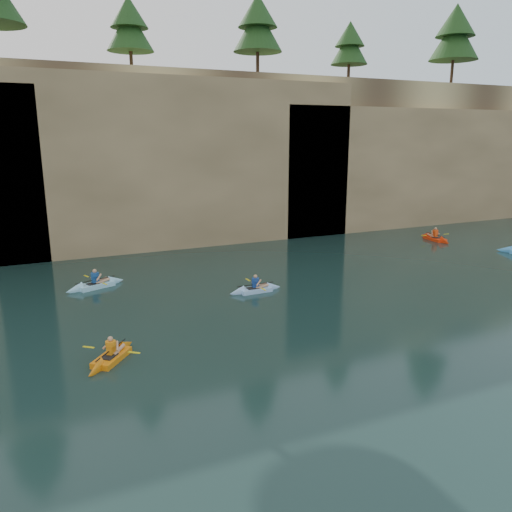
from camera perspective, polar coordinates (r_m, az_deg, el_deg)
name	(u,v)px	position (r m, az deg, el deg)	size (l,w,h in m)	color
ground	(362,410)	(14.72, 12.04, -16.83)	(160.00, 160.00, 0.00)	black
cliff	(135,153)	(40.84, -13.64, 11.34)	(70.00, 16.00, 12.00)	tan
cliff_slab_center	(188,161)	(34.14, -7.82, 10.70)	(24.00, 2.40, 11.40)	#A08861
cliff_slab_east	(420,166)	(44.28, 18.23, 9.79)	(26.00, 2.40, 9.84)	#A08861
sea_cave_center	(100,230)	(32.76, -17.36, 2.85)	(3.50, 1.00, 3.20)	black
sea_cave_east	(297,207)	(36.99, 4.66, 5.63)	(5.00, 1.00, 4.50)	black
kayaker_orange	(112,357)	(17.82, -16.18, -10.97)	(2.27, 2.58, 1.06)	orange
kayaker_ltblue_near	(255,289)	(24.17, -0.07, -3.82)	(2.75, 2.16, 1.08)	#97C7FD
kayaker_red_far	(435,238)	(38.23, 19.77, 1.92)	(2.30, 3.25, 1.17)	red
kayaker_ltblue_mid	(96,285)	(26.09, -17.86, -3.15)	(3.15, 2.21, 1.18)	#97DBFD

